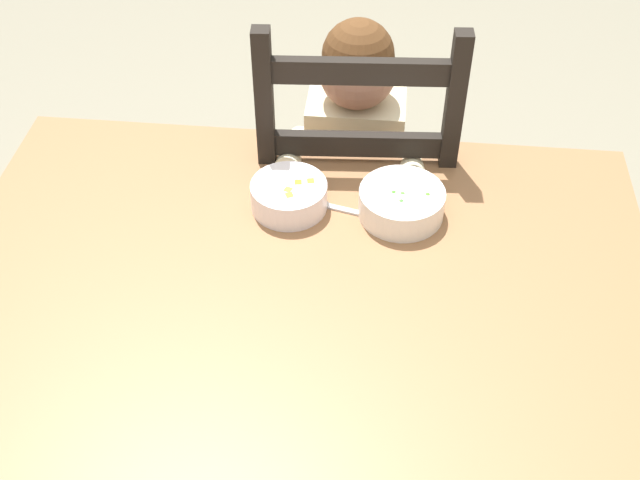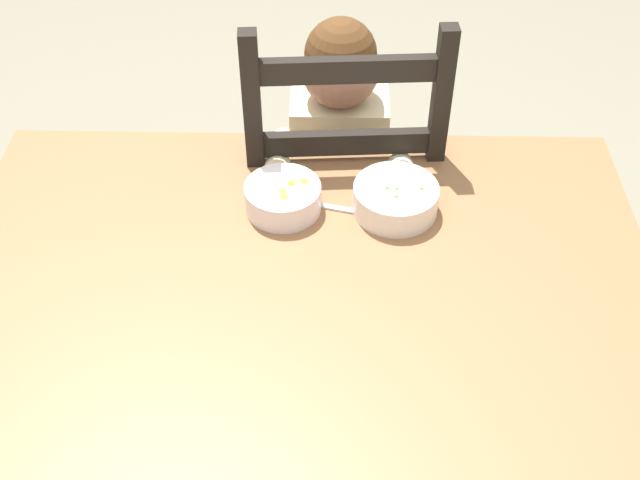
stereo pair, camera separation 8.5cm
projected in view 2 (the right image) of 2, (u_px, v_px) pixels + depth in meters
dining_table at (301, 320)px, 1.51m from camera, size 1.30×0.90×0.73m
dining_chair at (339, 206)px, 1.97m from camera, size 0.45×0.45×1.04m
child_figure at (339, 155)px, 1.86m from camera, size 0.32×0.31×0.97m
bowl_of_peas at (396, 198)px, 1.56m from camera, size 0.17×0.17×0.06m
bowl_of_carrots at (283, 197)px, 1.56m from camera, size 0.15×0.15×0.06m
spoon at (322, 205)px, 1.59m from camera, size 0.14×0.05×0.01m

